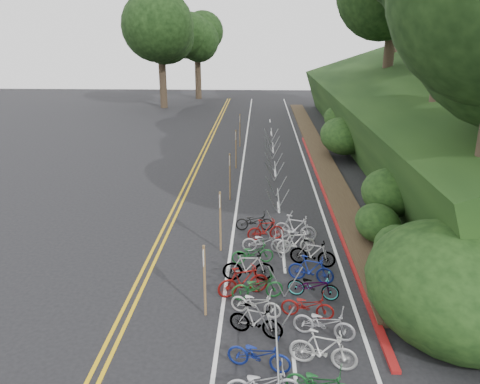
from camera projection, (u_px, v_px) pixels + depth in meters
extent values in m
plane|color=black|center=(187.00, 323.00, 14.12)|extent=(120.00, 120.00, 0.00)
cube|color=gold|center=(175.00, 206.00, 23.65)|extent=(0.12, 80.00, 0.01)
cube|color=gold|center=(181.00, 206.00, 23.64)|extent=(0.12, 80.00, 0.01)
cube|color=silver|center=(237.00, 207.00, 23.52)|extent=(0.12, 80.00, 0.01)
cube|color=silver|center=(321.00, 208.00, 23.35)|extent=(0.12, 80.00, 0.01)
cube|color=silver|center=(295.00, 372.00, 12.10)|extent=(0.10, 1.60, 0.01)
cube|color=silver|center=(284.00, 263.00, 17.77)|extent=(0.10, 1.60, 0.01)
cube|color=silver|center=(279.00, 207.00, 23.44)|extent=(0.10, 1.60, 0.01)
cube|color=silver|center=(275.00, 173.00, 29.11)|extent=(0.10, 1.60, 0.01)
cube|color=silver|center=(273.00, 150.00, 34.78)|extent=(0.10, 1.60, 0.01)
cube|color=silver|center=(271.00, 133.00, 40.45)|extent=(0.10, 1.60, 0.01)
cube|color=silver|center=(270.00, 121.00, 46.12)|extent=(0.10, 1.60, 0.01)
cube|color=maroon|center=(325.00, 194.00, 25.21)|extent=(0.25, 28.00, 0.10)
cube|color=black|center=(419.00, 113.00, 33.45)|extent=(12.32, 44.00, 9.11)
cube|color=#382819|center=(317.00, 149.00, 34.62)|extent=(1.40, 44.00, 0.16)
ellipsoid|color=#284C19|center=(404.00, 252.00, 16.32)|extent=(2.00, 2.80, 1.60)
ellipsoid|color=#284C19|center=(391.00, 192.00, 20.85)|extent=(2.60, 3.64, 2.08)
ellipsoid|color=#284C19|center=(385.00, 151.00, 26.33)|extent=(2.20, 3.08, 1.76)
ellipsoid|color=#284C19|center=(342.00, 136.00, 32.19)|extent=(3.00, 4.20, 2.40)
ellipsoid|color=#284C19|center=(339.00, 118.00, 37.78)|extent=(2.40, 3.36, 1.92)
ellipsoid|color=#284C19|center=(347.00, 103.00, 41.28)|extent=(2.80, 3.92, 2.24)
ellipsoid|color=#284C19|center=(378.00, 223.00, 19.21)|extent=(1.80, 2.52, 1.44)
ellipsoid|color=#284C19|center=(383.00, 126.00, 29.88)|extent=(3.20, 4.48, 2.56)
ellipsoid|color=black|center=(456.00, 285.00, 13.87)|extent=(5.28, 6.16, 3.52)
cylinder|color=#2D2319|center=(440.00, 85.00, 23.11)|extent=(0.86, 0.86, 6.70)
cylinder|color=#2D2319|center=(437.00, 54.00, 30.20)|extent=(0.91, 0.91, 7.60)
cylinder|color=#2D2319|center=(388.00, 63.00, 38.14)|extent=(0.83, 0.83, 6.26)
cylinder|color=#2D2319|center=(394.00, 46.00, 45.23)|extent=(0.88, 0.88, 7.15)
cylinder|color=#2D2319|center=(163.00, 82.00, 53.22)|extent=(0.81, 0.81, 5.81)
ellipsoid|color=black|center=(160.00, 33.00, 51.51)|extent=(7.94, 7.94, 7.55)
cylinder|color=#2D2319|center=(198.00, 78.00, 60.73)|extent=(0.79, 0.79, 5.36)
ellipsoid|color=black|center=(197.00, 39.00, 59.19)|extent=(6.95, 6.95, 6.60)
cylinder|color=#97999D|center=(277.00, 341.00, 11.62)|extent=(0.05, 3.31, 0.05)
cylinder|color=#97999D|center=(265.00, 322.00, 13.28)|extent=(0.54, 0.04, 1.04)
cylinder|color=#97999D|center=(284.00, 322.00, 13.25)|extent=(0.54, 0.04, 1.04)
cylinder|color=#97999D|center=(284.00, 247.00, 16.46)|extent=(0.05, 3.00, 0.05)
cylinder|color=#97999D|center=(276.00, 282.00, 15.33)|extent=(0.58, 0.04, 1.13)
cylinder|color=#97999D|center=(294.00, 282.00, 15.31)|extent=(0.58, 0.04, 1.13)
cylinder|color=#97999D|center=(274.00, 245.00, 17.98)|extent=(0.58, 0.04, 1.13)
cylinder|color=#97999D|center=(289.00, 245.00, 17.95)|extent=(0.58, 0.04, 1.13)
cylinder|color=#97999D|center=(279.00, 199.00, 21.18)|extent=(0.05, 3.00, 0.05)
cylinder|color=#97999D|center=(273.00, 223.00, 20.06)|extent=(0.58, 0.04, 1.13)
cylinder|color=#97999D|center=(286.00, 223.00, 20.03)|extent=(0.58, 0.04, 1.13)
cylinder|color=#97999D|center=(271.00, 200.00, 22.70)|extent=(0.58, 0.04, 1.13)
cylinder|color=#97999D|center=(283.00, 201.00, 22.68)|extent=(0.58, 0.04, 1.13)
cylinder|color=#97999D|center=(275.00, 169.00, 25.90)|extent=(0.05, 3.00, 0.05)
cylinder|color=#97999D|center=(271.00, 186.00, 24.78)|extent=(0.58, 0.04, 1.13)
cylinder|color=#97999D|center=(281.00, 186.00, 24.76)|extent=(0.58, 0.04, 1.13)
cylinder|color=#97999D|center=(270.00, 171.00, 27.43)|extent=(0.58, 0.04, 1.13)
cylinder|color=#97999D|center=(279.00, 171.00, 27.40)|extent=(0.58, 0.04, 1.13)
cylinder|color=#97999D|center=(273.00, 148.00, 30.63)|extent=(0.05, 3.00, 0.05)
cylinder|color=#97999D|center=(269.00, 162.00, 29.50)|extent=(0.58, 0.04, 1.13)
cylinder|color=#97999D|center=(278.00, 162.00, 29.48)|extent=(0.58, 0.04, 1.13)
cylinder|color=#97999D|center=(268.00, 151.00, 32.15)|extent=(0.58, 0.04, 1.13)
cylinder|color=#97999D|center=(277.00, 151.00, 32.13)|extent=(0.58, 0.04, 1.13)
cylinder|color=#97999D|center=(272.00, 132.00, 35.35)|extent=(0.05, 3.00, 0.05)
cylinder|color=#97999D|center=(268.00, 144.00, 34.23)|extent=(0.58, 0.04, 1.13)
cylinder|color=#97999D|center=(276.00, 144.00, 34.21)|extent=(0.58, 0.04, 1.13)
cylinder|color=#97999D|center=(267.00, 136.00, 36.88)|extent=(0.58, 0.04, 1.13)
cylinder|color=#97999D|center=(275.00, 136.00, 36.85)|extent=(0.58, 0.04, 1.13)
cylinder|color=brown|center=(205.00, 281.00, 14.15)|extent=(0.08, 0.08, 2.37)
cube|color=silver|center=(204.00, 256.00, 13.88)|extent=(0.02, 0.40, 0.50)
cylinder|color=brown|center=(220.00, 222.00, 18.41)|extent=(0.08, 0.08, 2.50)
cube|color=silver|center=(220.00, 200.00, 18.12)|extent=(0.02, 0.40, 0.50)
cylinder|color=brown|center=(230.00, 177.00, 24.08)|extent=(0.08, 0.08, 2.50)
cube|color=silver|center=(230.00, 160.00, 23.79)|extent=(0.02, 0.40, 0.50)
cylinder|color=brown|center=(236.00, 149.00, 29.75)|extent=(0.08, 0.08, 2.50)
cube|color=silver|center=(236.00, 135.00, 29.46)|extent=(0.02, 0.40, 0.50)
cylinder|color=brown|center=(240.00, 130.00, 35.42)|extent=(0.08, 0.08, 2.50)
cube|color=silver|center=(240.00, 119.00, 35.13)|extent=(0.02, 0.40, 0.50)
imported|color=maroon|center=(243.00, 281.00, 15.45)|extent=(1.10, 1.83, 1.06)
imported|color=#9E9EA3|center=(262.00, 383.00, 11.04)|extent=(0.74, 1.83, 0.94)
imported|color=#144C1E|center=(320.00, 383.00, 11.11)|extent=(1.00, 1.76, 0.87)
imported|color=navy|center=(259.00, 354.00, 12.07)|extent=(1.00, 1.80, 0.90)
imported|color=beige|center=(323.00, 349.00, 12.12)|extent=(0.95, 1.87, 1.08)
imported|color=slate|center=(256.00, 321.00, 13.40)|extent=(0.96, 1.70, 0.98)
imported|color=#9E9EA3|center=(324.00, 323.00, 13.34)|extent=(1.11, 1.89, 0.94)
imported|color=beige|center=(256.00, 303.00, 14.40)|extent=(1.03, 1.72, 0.85)
imported|color=maroon|center=(308.00, 305.00, 14.27)|extent=(0.87, 1.71, 0.86)
imported|color=#144C1E|center=(257.00, 286.00, 15.28)|extent=(0.95, 1.81, 0.90)
imported|color=slate|center=(313.00, 286.00, 15.33)|extent=(1.00, 1.80, 0.90)
imported|color=slate|center=(248.00, 267.00, 16.37)|extent=(0.55, 1.82, 1.08)
imported|color=navy|center=(311.00, 269.00, 16.31)|extent=(0.94, 1.69, 0.98)
imported|color=#144C1E|center=(253.00, 253.00, 17.66)|extent=(0.85, 1.68, 0.84)
imported|color=slate|center=(313.00, 253.00, 17.43)|extent=(0.93, 1.79, 1.03)
imported|color=#9E9EA3|center=(264.00, 241.00, 18.53)|extent=(0.65, 1.76, 0.92)
imported|color=beige|center=(296.00, 242.00, 18.44)|extent=(0.80, 1.65, 0.95)
imported|color=maroon|center=(266.00, 230.00, 19.61)|extent=(0.80, 1.63, 0.95)
imported|color=#9E9EA3|center=(295.00, 228.00, 19.61)|extent=(1.05, 1.90, 1.10)
imported|color=black|center=(254.00, 221.00, 20.60)|extent=(0.66, 1.68, 0.87)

